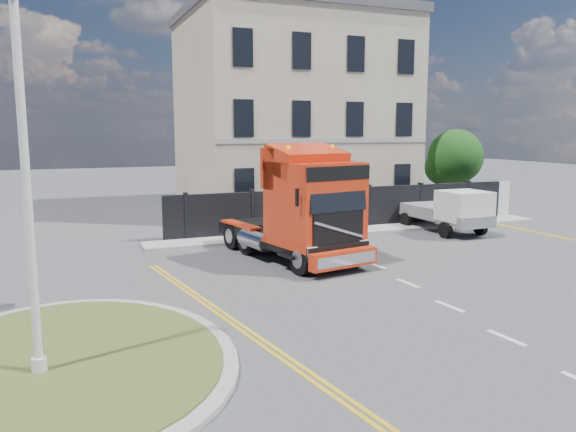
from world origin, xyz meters
name	(u,v)px	position (x,y,z in m)	size (l,w,h in m)	color
ground	(317,290)	(0.00, 0.00, 0.00)	(120.00, 120.00, 0.00)	#424244
traffic_island	(67,361)	(-7.00, -3.00, 0.08)	(6.80, 6.80, 0.17)	#999993
hoarding_fence	(360,208)	(6.55, 9.00, 1.00)	(18.80, 0.25, 2.00)	black
georgian_building	(291,112)	(6.00, 16.50, 5.77)	(12.30, 10.30, 12.80)	beige
tree	(452,159)	(14.38, 12.10, 3.05)	(3.20, 3.20, 4.80)	#382619
pavement_far	(359,230)	(6.00, 8.10, 0.06)	(20.00, 1.60, 0.12)	#999993
truck	(304,212)	(1.09, 3.44, 1.85)	(3.78, 7.23, 4.12)	black
flatbed_pickup	(455,210)	(9.72, 5.87, 1.10)	(2.20, 4.95, 2.05)	slate
lamppost_island	(27,186)	(-7.50, -3.50, 3.72)	(0.22, 0.44, 7.14)	silver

